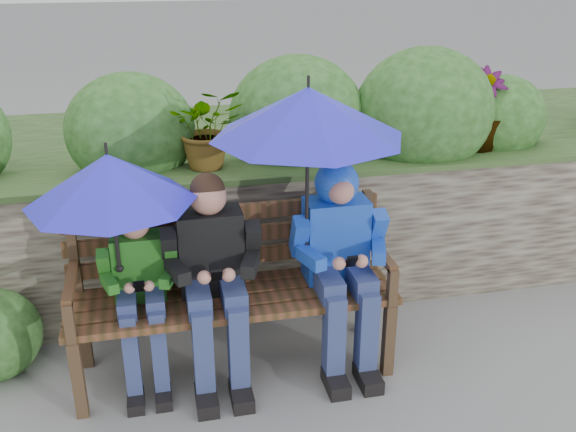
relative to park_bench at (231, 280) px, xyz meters
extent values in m
plane|color=gray|center=(0.34, -0.12, -0.56)|extent=(60.00, 60.00, 0.00)
cube|color=#41372E|center=(0.34, 0.63, -0.06)|extent=(8.00, 0.40, 1.00)
cube|color=#284521|center=(0.34, 0.63, 0.45)|extent=(8.00, 0.42, 0.04)
cube|color=#284521|center=(0.34, 1.83, -0.08)|extent=(8.00, 2.00, 0.96)
ellipsoid|color=#234917|center=(-0.52, 0.92, 0.69)|extent=(0.85, 0.68, 0.77)
ellipsoid|color=#234917|center=(0.61, 0.92, 0.72)|extent=(0.95, 0.76, 0.86)
ellipsoid|color=#234917|center=(1.50, 0.80, 0.74)|extent=(1.01, 0.81, 0.91)
ellipsoid|color=#234917|center=(2.12, 0.86, 0.65)|extent=(0.71, 0.56, 0.63)
sphere|color=pink|center=(0.84, 0.73, 0.59)|extent=(0.14, 0.14, 0.14)
imported|color=#234917|center=(-0.03, 0.73, 0.73)|extent=(0.48, 0.41, 0.53)
imported|color=#234917|center=(1.90, 0.73, 0.75)|extent=(0.32, 0.32, 0.58)
cube|color=#463220|center=(-0.88, -0.32, -0.33)|extent=(0.06, 0.06, 0.47)
cube|color=#463220|center=(-0.88, 0.15, -0.33)|extent=(0.06, 0.06, 0.47)
cube|color=#463220|center=(0.88, -0.32, -0.33)|extent=(0.06, 0.06, 0.47)
cube|color=#463220|center=(0.88, 0.15, -0.33)|extent=(0.06, 0.06, 0.47)
cube|color=#433119|center=(0.00, -0.29, -0.07)|extent=(1.88, 0.10, 0.04)
cube|color=#433119|center=(0.00, -0.15, -0.07)|extent=(1.88, 0.10, 0.04)
cube|color=#433119|center=(0.00, -0.01, -0.07)|extent=(1.88, 0.10, 0.04)
cube|color=#433119|center=(0.00, 0.12, -0.07)|extent=(1.88, 0.10, 0.04)
cube|color=#463220|center=(-0.88, 0.17, 0.17)|extent=(0.05, 0.05, 0.52)
cube|color=#433119|center=(-0.88, -0.09, 0.14)|extent=(0.05, 0.49, 0.04)
cube|color=#463220|center=(-0.88, -0.32, 0.02)|extent=(0.05, 0.05, 0.23)
cube|color=#463220|center=(0.88, 0.17, 0.17)|extent=(0.05, 0.05, 0.52)
cube|color=#433119|center=(0.88, -0.09, 0.14)|extent=(0.05, 0.49, 0.04)
cube|color=#463220|center=(0.88, -0.32, 0.02)|extent=(0.05, 0.05, 0.23)
cube|color=#433119|center=(0.00, 0.18, 0.06)|extent=(1.88, 0.04, 0.09)
cube|color=#433119|center=(0.00, 0.18, 0.21)|extent=(1.88, 0.04, 0.09)
cube|color=#433119|center=(0.00, 0.18, 0.36)|extent=(1.88, 0.04, 0.09)
cube|color=#1B611A|center=(-0.52, 0.01, 0.14)|extent=(0.29, 0.17, 0.39)
sphere|color=tan|center=(-0.52, -0.01, 0.41)|extent=(0.16, 0.16, 0.16)
sphere|color=#A27B50|center=(-0.52, 0.00, 0.44)|extent=(0.15, 0.15, 0.15)
cube|color=navy|center=(-0.59, -0.12, 0.00)|extent=(0.10, 0.27, 0.10)
cube|color=navy|center=(-0.59, -0.26, -0.28)|extent=(0.08, 0.09, 0.56)
cube|color=black|center=(-0.59, -0.31, -0.53)|extent=(0.09, 0.19, 0.07)
cube|color=navy|center=(-0.44, -0.12, 0.00)|extent=(0.10, 0.27, 0.10)
cube|color=navy|center=(-0.44, -0.26, -0.28)|extent=(0.08, 0.09, 0.56)
cube|color=black|center=(-0.44, -0.31, -0.53)|extent=(0.09, 0.19, 0.07)
cube|color=#1B611A|center=(-0.70, -0.03, 0.19)|extent=(0.07, 0.15, 0.22)
cube|color=#1B611A|center=(-0.67, -0.14, 0.13)|extent=(0.11, 0.18, 0.06)
sphere|color=tan|center=(-0.57, -0.22, 0.13)|extent=(0.06, 0.06, 0.06)
cube|color=#1B611A|center=(-0.34, -0.03, 0.19)|extent=(0.07, 0.15, 0.22)
cube|color=#1B611A|center=(-0.36, -0.14, 0.13)|extent=(0.11, 0.18, 0.06)
sphere|color=tan|center=(-0.47, -0.22, 0.13)|extent=(0.06, 0.06, 0.06)
cube|color=black|center=(-0.52, -0.22, 0.14)|extent=(0.06, 0.07, 0.09)
cube|color=black|center=(-0.11, 0.01, 0.20)|extent=(0.37, 0.22, 0.50)
sphere|color=tan|center=(-0.11, -0.01, 0.54)|extent=(0.21, 0.21, 0.21)
sphere|color=black|center=(-0.11, 0.00, 0.57)|extent=(0.20, 0.20, 0.20)
cube|color=navy|center=(-0.21, -0.16, 0.01)|extent=(0.13, 0.35, 0.13)
cube|color=navy|center=(-0.21, -0.33, -0.28)|extent=(0.11, 0.12, 0.58)
cube|color=black|center=(-0.21, -0.40, -0.52)|extent=(0.12, 0.24, 0.09)
cube|color=navy|center=(-0.01, -0.16, 0.01)|extent=(0.13, 0.35, 0.13)
cube|color=navy|center=(-0.01, -0.33, -0.28)|extent=(0.11, 0.12, 0.58)
cube|color=black|center=(-0.01, -0.40, -0.52)|extent=(0.12, 0.24, 0.09)
cube|color=black|center=(-0.34, -0.04, 0.26)|extent=(0.09, 0.20, 0.28)
cube|color=black|center=(-0.31, -0.18, 0.19)|extent=(0.14, 0.23, 0.08)
sphere|color=tan|center=(-0.18, -0.28, 0.19)|extent=(0.08, 0.08, 0.08)
cube|color=black|center=(0.12, -0.04, 0.26)|extent=(0.09, 0.20, 0.28)
cube|color=black|center=(0.09, -0.18, 0.19)|extent=(0.14, 0.23, 0.08)
sphere|color=tan|center=(-0.05, -0.28, 0.19)|extent=(0.08, 0.08, 0.08)
cube|color=black|center=(-0.11, -0.29, 0.20)|extent=(0.06, 0.07, 0.09)
cube|color=#0929B4|center=(0.64, 0.01, 0.20)|extent=(0.37, 0.22, 0.50)
sphere|color=tan|center=(0.64, -0.01, 0.54)|extent=(0.21, 0.21, 0.21)
sphere|color=#0929B4|center=(0.64, 0.02, 0.55)|extent=(0.26, 0.26, 0.26)
sphere|color=tan|center=(0.64, -0.06, 0.53)|extent=(0.16, 0.16, 0.16)
cube|color=navy|center=(0.54, -0.16, 0.01)|extent=(0.13, 0.35, 0.13)
cube|color=navy|center=(0.54, -0.34, -0.28)|extent=(0.11, 0.12, 0.58)
cube|color=black|center=(0.54, -0.40, -0.52)|extent=(0.12, 0.24, 0.09)
cube|color=navy|center=(0.73, -0.16, 0.01)|extent=(0.13, 0.35, 0.13)
cube|color=navy|center=(0.73, -0.34, -0.28)|extent=(0.11, 0.12, 0.58)
cube|color=black|center=(0.73, -0.40, -0.52)|extent=(0.12, 0.24, 0.09)
cube|color=#0929B4|center=(0.40, -0.04, 0.26)|extent=(0.09, 0.20, 0.28)
cube|color=#0929B4|center=(0.43, -0.18, 0.19)|extent=(0.14, 0.23, 0.08)
sphere|color=tan|center=(0.57, -0.28, 0.19)|extent=(0.08, 0.08, 0.08)
cube|color=#0929B4|center=(0.87, -0.04, 0.26)|extent=(0.09, 0.20, 0.28)
cube|color=#0929B4|center=(0.84, -0.18, 0.19)|extent=(0.14, 0.23, 0.08)
sphere|color=tan|center=(0.70, -0.28, 0.19)|extent=(0.08, 0.08, 0.08)
cube|color=black|center=(0.64, -0.29, 0.20)|extent=(0.06, 0.07, 0.09)
cone|color=#2624EC|center=(-0.62, -0.08, 0.71)|extent=(0.89, 0.89, 0.26)
cylinder|color=black|center=(-0.62, -0.08, 0.87)|extent=(0.02, 0.02, 0.06)
cylinder|color=black|center=(-0.62, -0.08, 0.45)|extent=(0.02, 0.02, 0.52)
sphere|color=black|center=(-0.62, -0.08, 0.19)|extent=(0.04, 0.04, 0.04)
cone|color=#2624EC|center=(0.43, -0.08, 1.00)|extent=(1.07, 1.07, 0.27)
cylinder|color=black|center=(0.43, -0.08, 1.16)|extent=(0.02, 0.02, 0.06)
cylinder|color=black|center=(0.43, -0.08, 0.60)|extent=(0.02, 0.02, 0.79)
sphere|color=black|center=(0.43, -0.08, 0.21)|extent=(0.04, 0.04, 0.04)
camera|label=1|loc=(-0.39, -3.32, 1.80)|focal=40.00mm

